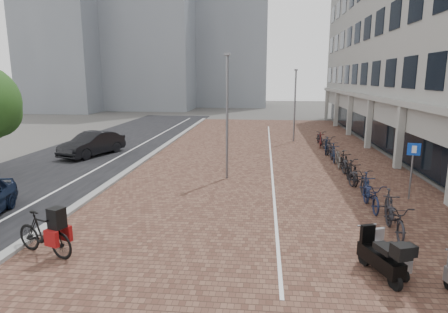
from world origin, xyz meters
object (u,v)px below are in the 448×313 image
hero_bike (44,233)px  car_dark (92,144)px  scooter_back (390,254)px  scooter_mid (381,255)px  parking_sign (412,163)px

hero_bike → car_dark: bearing=39.9°
car_dark → scooter_back: 18.92m
scooter_back → scooter_mid: bearing=-156.8°
parking_sign → car_dark: bearing=168.1°
hero_bike → parking_sign: 13.10m
car_dark → parking_sign: (16.26, -7.10, 0.78)m
hero_bike → scooter_mid: hero_bike is taller
scooter_mid → scooter_back: (0.32, 0.31, -0.09)m
scooter_mid → scooter_back: bearing=25.5°
car_dark → scooter_back: bearing=-24.7°
scooter_back → parking_sign: bearing=45.1°
car_dark → scooter_mid: 18.92m
hero_bike → scooter_back: (9.00, 0.01, -0.15)m
scooter_mid → scooter_back: 0.46m
car_dark → parking_sign: 17.76m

